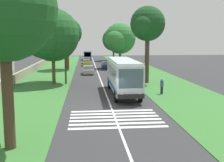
{
  "coord_description": "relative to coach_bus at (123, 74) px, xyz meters",
  "views": [
    {
      "loc": [
        -24.4,
        2.18,
        5.87
      ],
      "look_at": [
        4.47,
        -0.54,
        1.6
      ],
      "focal_mm": 45.48,
      "sensor_mm": 36.0,
      "label": 1
    }
  ],
  "objects": [
    {
      "name": "trailing_car_2",
      "position": [
        34.18,
        3.68,
        -1.48
      ],
      "size": [
        4.3,
        1.78,
        1.43
      ],
      "color": "gold",
      "rests_on": "ground"
    },
    {
      "name": "utility_pole",
      "position": [
        7.59,
        6.58,
        1.59
      ],
      "size": [
        0.24,
        1.4,
        7.1
      ],
      "color": "#473828",
      "rests_on": "grass_verge_left"
    },
    {
      "name": "trailing_car_1",
      "position": [
        27.37,
        -0.21,
        -1.48
      ],
      "size": [
        4.3,
        1.78,
        1.43
      ],
      "color": "navy",
      "rests_on": "ground"
    },
    {
      "name": "pedestrian",
      "position": [
        -0.52,
        -4.17,
        -1.24
      ],
      "size": [
        0.34,
        0.34,
        1.69
      ],
      "color": "#26262D",
      "rests_on": "grass_verge_right"
    },
    {
      "name": "trailing_car_0",
      "position": [
        18.37,
        3.53,
        -1.48
      ],
      "size": [
        4.3,
        1.78,
        1.43
      ],
      "color": "#B7A893",
      "rests_on": "ground"
    },
    {
      "name": "centre_line",
      "position": [
        9.5,
        1.8,
        -2.14
      ],
      "size": [
        110.0,
        0.16,
        0.01
      ],
      "primitive_type": "cube",
      "color": "silver",
      "rests_on": "ground"
    },
    {
      "name": "roadside_tree_right_2",
      "position": [
        28.36,
        -3.0,
        3.76
      ],
      "size": [
        7.47,
        6.37,
        9.22
      ],
      "color": "#4C3826",
      "rests_on": "grass_verge_right"
    },
    {
      "name": "trailing_car_3",
      "position": [
        40.5,
        3.67,
        -1.48
      ],
      "size": [
        4.3,
        1.78,
        1.43
      ],
      "color": "#B21E1E",
      "rests_on": "ground"
    },
    {
      "name": "trailing_minibus_0",
      "position": [
        52.12,
        3.35,
        -0.6
      ],
      "size": [
        6.0,
        2.14,
        2.53
      ],
      "color": "teal",
      "rests_on": "ground"
    },
    {
      "name": "roadside_tree_right_1",
      "position": [
        7.72,
        -4.18,
        5.59
      ],
      "size": [
        5.62,
        4.61,
        10.2
      ],
      "color": "#4C3826",
      "rests_on": "grass_verge_right"
    },
    {
      "name": "grass_verge_right",
      "position": [
        9.5,
        -6.4,
        -2.13
      ],
      "size": [
        120.0,
        8.0,
        0.04
      ],
      "primitive_type": "cube",
      "color": "#387533",
      "rests_on": "ground"
    },
    {
      "name": "roadside_tree_right_0",
      "position": [
        48.05,
        -3.63,
        3.45
      ],
      "size": [
        7.63,
        6.15,
        8.82
      ],
      "color": "#4C3826",
      "rests_on": "grass_verge_right"
    },
    {
      "name": "grass_verge_left",
      "position": [
        9.5,
        10.0,
        -2.13
      ],
      "size": [
        120.0,
        8.0,
        0.04
      ],
      "primitive_type": "cube",
      "color": "#387533",
      "rests_on": "ground"
    },
    {
      "name": "zebra_crossing",
      "position": [
        -9.41,
        1.8,
        -2.14
      ],
      "size": [
        4.95,
        6.8,
        0.01
      ],
      "color": "silver",
      "rests_on": "ground"
    },
    {
      "name": "roadside_tree_left_0",
      "position": [
        25.97,
        7.56,
        4.81
      ],
      "size": [
        6.83,
        5.68,
        9.93
      ],
      "color": "#4C3826",
      "rests_on": "grass_verge_left"
    },
    {
      "name": "coach_bus",
      "position": [
        0.0,
        0.0,
        0.0
      ],
      "size": [
        11.16,
        2.62,
        3.73
      ],
      "color": "silver",
      "rests_on": "ground"
    },
    {
      "name": "roadside_tree_left_1",
      "position": [
        -14.62,
        8.2,
        5.11
      ],
      "size": [
        6.63,
        5.51,
        10.15
      ],
      "color": "#4C3826",
      "rests_on": "grass_verge_left"
    },
    {
      "name": "roadside_tree_left_2",
      "position": [
        7.9,
        8.38,
        4.09
      ],
      "size": [
        8.49,
        6.92,
        9.86
      ],
      "color": "brown",
      "rests_on": "grass_verge_left"
    },
    {
      "name": "roadside_wall",
      "position": [
        14.5,
        13.4,
        -1.47
      ],
      "size": [
        70.0,
        0.4,
        1.26
      ],
      "primitive_type": "cube",
      "color": "#9E937F",
      "rests_on": "grass_verge_left"
    },
    {
      "name": "ground",
      "position": [
        -5.5,
        1.8,
        -2.15
      ],
      "size": [
        160.0,
        160.0,
        0.0
      ],
      "primitive_type": "plane",
      "color": "#333335"
    }
  ]
}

